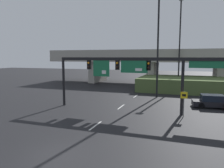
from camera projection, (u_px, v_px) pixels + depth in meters
ground_plane at (55, 155)px, 12.28m from camera, size 160.00×160.00×0.00m
lane_markings at (129, 101)px, 27.53m from camera, size 0.14×23.61×0.01m
signal_gantry at (129, 67)px, 21.97m from camera, size 16.85×0.44×5.46m
speed_limit_sign at (184, 100)px, 19.83m from camera, size 0.60×0.11×2.41m
highway_light_pole_near at (180, 42)px, 37.73m from camera, size 0.70×0.36×15.25m
highway_light_pole_far at (158, 28)px, 28.74m from camera, size 0.70×0.36×17.76m
overpass_bridge at (153, 61)px, 44.50m from camera, size 43.28×9.16×6.91m
grass_embankment at (191, 84)px, 35.69m from camera, size 16.41×9.49×2.14m
parked_sedan_near_right at (213, 102)px, 23.84m from camera, size 4.63×2.28×1.41m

